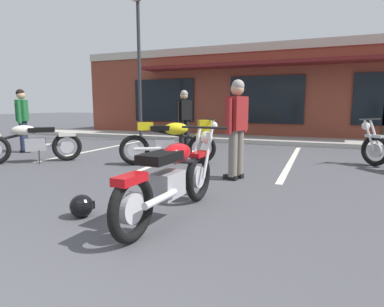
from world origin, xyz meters
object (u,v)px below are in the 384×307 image
at_px(motorcycle_foreground_classic, 172,177).
at_px(helmet_on_pavement, 82,206).
at_px(person_in_shorts_foreground, 184,116).
at_px(motorcycle_silver_naked, 174,140).
at_px(parking_lot_lamp_post, 137,48).
at_px(motorcycle_blue_standard, 30,142).
at_px(person_near_building, 22,117).
at_px(person_in_black_shirt, 237,124).

height_order(motorcycle_foreground_classic, helmet_on_pavement, motorcycle_foreground_classic).
bearing_deg(helmet_on_pavement, person_in_shorts_foreground, 101.70).
bearing_deg(motorcycle_foreground_classic, motorcycle_silver_naked, 114.81).
bearing_deg(motorcycle_silver_naked, person_in_shorts_foreground, 108.06).
height_order(person_in_shorts_foreground, parking_lot_lamp_post, parking_lot_lamp_post).
height_order(motorcycle_blue_standard, parking_lot_lamp_post, parking_lot_lamp_post).
relative_size(motorcycle_silver_naked, parking_lot_lamp_post, 0.38).
bearing_deg(motorcycle_silver_naked, helmet_on_pavement, -82.67).
bearing_deg(parking_lot_lamp_post, motorcycle_blue_standard, -88.13).
xyz_separation_m(motorcycle_silver_naked, motorcycle_blue_standard, (-2.99, -1.02, -0.07)).
height_order(person_in_shorts_foreground, person_near_building, same).
height_order(motorcycle_silver_naked, person_in_shorts_foreground, person_in_shorts_foreground).
height_order(person_near_building, parking_lot_lamp_post, parking_lot_lamp_post).
distance_m(person_in_black_shirt, person_in_shorts_foreground, 3.88).
relative_size(motorcycle_silver_naked, person_in_black_shirt, 1.13).
distance_m(motorcycle_foreground_classic, person_in_black_shirt, 2.18).
relative_size(motorcycle_silver_naked, motorcycle_blue_standard, 1.10).
xyz_separation_m(person_in_shorts_foreground, person_near_building, (-3.77, -2.13, 0.00)).
bearing_deg(person_near_building, parking_lot_lamp_post, 69.90).
height_order(motorcycle_silver_naked, helmet_on_pavement, motorcycle_silver_naked).
height_order(motorcycle_silver_naked, person_in_black_shirt, person_in_black_shirt).
distance_m(motorcycle_silver_naked, motorcycle_blue_standard, 3.16).
xyz_separation_m(motorcycle_foreground_classic, motorcycle_blue_standard, (-4.38, 1.98, 0.00)).
distance_m(motorcycle_silver_naked, helmet_on_pavement, 3.44).
xyz_separation_m(motorcycle_silver_naked, helmet_on_pavement, (0.44, -3.38, -0.40)).
bearing_deg(parking_lot_lamp_post, person_in_shorts_foreground, -32.53).
xyz_separation_m(person_near_building, helmet_on_pavement, (4.93, -3.48, -0.82)).
bearing_deg(person_in_shorts_foreground, motorcycle_silver_naked, -71.94).
bearing_deg(person_in_black_shirt, motorcycle_blue_standard, -178.31).
bearing_deg(person_in_shorts_foreground, person_near_building, -150.46).
height_order(motorcycle_foreground_classic, parking_lot_lamp_post, parking_lot_lamp_post).
distance_m(motorcycle_blue_standard, person_in_shorts_foreground, 3.99).
xyz_separation_m(person_in_black_shirt, helmet_on_pavement, (-1.14, -2.50, -0.82)).
distance_m(person_in_shorts_foreground, parking_lot_lamp_post, 3.65).
bearing_deg(motorcycle_foreground_classic, helmet_on_pavement, -157.77).
xyz_separation_m(person_in_shorts_foreground, parking_lot_lamp_post, (-2.42, 1.54, 2.25)).
bearing_deg(helmet_on_pavement, person_in_black_shirt, 65.40).
xyz_separation_m(helmet_on_pavement, parking_lot_lamp_post, (-3.58, 7.16, 3.07)).
distance_m(motorcycle_silver_naked, parking_lot_lamp_post, 5.60).
bearing_deg(person_in_shorts_foreground, helmet_on_pavement, -78.30).
xyz_separation_m(motorcycle_foreground_classic, person_in_shorts_foreground, (-2.11, 5.23, 0.49)).
distance_m(motorcycle_foreground_classic, person_in_shorts_foreground, 5.66).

